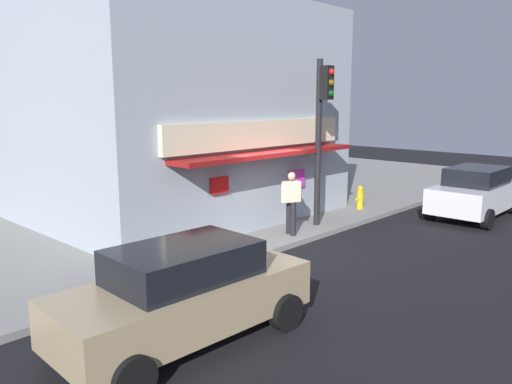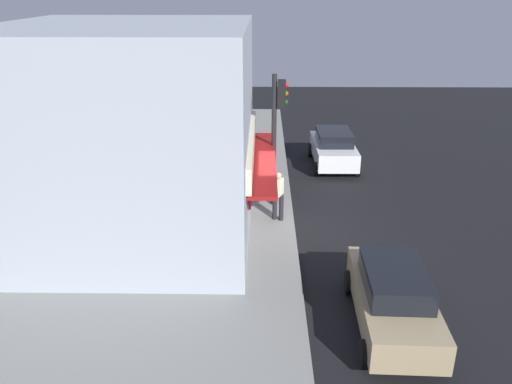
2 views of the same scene
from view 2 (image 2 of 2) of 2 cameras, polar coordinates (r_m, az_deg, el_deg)
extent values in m
plane|color=black|center=(17.82, 4.31, -4.20)|extent=(53.65, 53.65, 0.00)
cube|color=gray|center=(18.21, -12.19, -3.80)|extent=(35.77, 10.34, 0.15)
cube|color=#9EA8B2|center=(17.40, -13.71, 6.77)|extent=(9.10, 7.74, 6.63)
cube|color=beige|center=(17.00, -0.49, 5.15)|extent=(6.92, 0.16, 0.75)
cube|color=maroon|center=(17.15, 0.69, 3.47)|extent=(6.55, 0.90, 0.12)
cube|color=red|center=(15.92, -0.68, -0.86)|extent=(0.59, 0.08, 0.44)
cube|color=#E533CC|center=(18.98, -0.42, 2.33)|extent=(0.71, 0.08, 0.52)
cylinder|color=black|center=(18.64, 1.99, 5.57)|extent=(0.18, 0.18, 4.86)
cube|color=black|center=(18.23, 2.86, 10.86)|extent=(0.32, 0.28, 0.95)
sphere|color=red|center=(18.18, 3.36, 11.78)|extent=(0.18, 0.18, 0.18)
sphere|color=brown|center=(18.23, 3.34, 10.86)|extent=(0.18, 0.18, 0.18)
sphere|color=#0F4C19|center=(18.29, 3.32, 9.93)|extent=(0.18, 0.18, 0.18)
cylinder|color=gold|center=(22.00, 1.11, 2.41)|extent=(0.23, 0.23, 0.65)
sphere|color=gold|center=(21.87, 1.12, 3.37)|extent=(0.19, 0.19, 0.19)
cylinder|color=gold|center=(21.82, 1.11, 2.34)|extent=(0.12, 0.10, 0.10)
cylinder|color=gold|center=(22.15, 1.11, 2.64)|extent=(0.12, 0.10, 0.10)
cylinder|color=#2D2D2D|center=(15.62, -2.52, -5.71)|extent=(0.54, 0.54, 0.89)
cylinder|color=black|center=(18.05, 2.09, -1.64)|extent=(0.21, 0.21, 0.94)
cylinder|color=black|center=(17.97, 2.82, -1.76)|extent=(0.21, 0.21, 0.94)
cube|color=beige|center=(17.72, 2.49, 0.53)|extent=(0.53, 0.40, 0.57)
sphere|color=tan|center=(17.57, 2.52, 1.83)|extent=(0.22, 0.22, 0.22)
cylinder|color=beige|center=(17.50, 2.19, 0.15)|extent=(0.13, 0.13, 0.52)
cylinder|color=beige|center=(17.96, 2.78, 0.73)|extent=(0.13, 0.13, 0.52)
cube|color=silver|center=(24.09, 8.58, 4.54)|extent=(4.06, 1.82, 0.80)
cube|color=black|center=(23.90, 8.67, 6.09)|extent=(2.19, 1.52, 0.56)
cylinder|color=black|center=(25.44, 6.11, 4.67)|extent=(0.64, 0.22, 0.64)
cylinder|color=black|center=(25.68, 10.10, 4.61)|extent=(0.64, 0.22, 0.64)
cylinder|color=black|center=(22.77, 6.76, 2.54)|extent=(0.64, 0.22, 0.64)
cylinder|color=black|center=(23.04, 11.19, 2.50)|extent=(0.64, 0.22, 0.64)
cube|color=#9E8966|center=(13.17, 14.92, -11.72)|extent=(4.27, 1.85, 0.76)
cube|color=black|center=(12.83, 15.20, -9.30)|extent=(2.32, 1.51, 0.55)
cylinder|color=black|center=(14.45, 10.31, -9.80)|extent=(0.65, 0.24, 0.64)
cylinder|color=black|center=(14.77, 16.95, -9.71)|extent=(0.65, 0.24, 0.64)
cylinder|color=black|center=(12.07, 11.99, -17.17)|extent=(0.65, 0.24, 0.64)
cylinder|color=black|center=(12.45, 20.08, -16.78)|extent=(0.65, 0.24, 0.64)
camera|label=1|loc=(11.62, 54.05, -7.69)|focal=35.54mm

